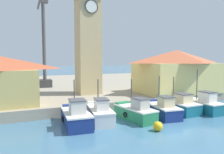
% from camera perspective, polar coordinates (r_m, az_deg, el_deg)
% --- Properties ---
extents(ground_plane, '(300.00, 300.00, 0.00)m').
position_cam_1_polar(ground_plane, '(17.53, 17.70, -13.88)').
color(ground_plane, teal).
extents(quay_wharf, '(120.00, 40.00, 1.02)m').
position_cam_1_polar(quay_wharf, '(42.11, -8.46, -2.13)').
color(quay_wharf, '#9E937F').
rests_on(quay_wharf, ground).
extents(fishing_boat_far_left, '(2.40, 4.92, 3.79)m').
position_cam_1_polar(fishing_boat_far_left, '(18.58, -9.42, -10.08)').
color(fishing_boat_far_left, navy).
rests_on(fishing_boat_far_left, ground).
extents(fishing_boat_left_outer, '(2.56, 5.18, 3.69)m').
position_cam_1_polar(fishing_boat_left_outer, '(19.68, -3.27, -9.30)').
color(fishing_boat_left_outer, silver).
rests_on(fishing_boat_left_outer, ground).
extents(fishing_boat_left_inner, '(2.32, 4.69, 3.70)m').
position_cam_1_polar(fishing_boat_left_inner, '(20.18, 6.07, -9.02)').
color(fishing_boat_left_inner, '#237A4C').
rests_on(fishing_boat_left_inner, ground).
extents(fishing_boat_mid_left, '(2.43, 4.74, 3.88)m').
position_cam_1_polar(fishing_boat_mid_left, '(21.70, 12.89, -8.16)').
color(fishing_boat_mid_left, navy).
rests_on(fishing_boat_mid_left, ground).
extents(fishing_boat_center, '(2.34, 4.96, 3.65)m').
position_cam_1_polar(fishing_boat_center, '(23.91, 16.70, -7.04)').
color(fishing_boat_center, '#196B7F').
rests_on(fishing_boat_center, ground).
extents(fishing_boat_mid_right, '(1.99, 4.95, 4.41)m').
position_cam_1_polar(fishing_boat_mid_right, '(25.00, 22.27, -6.61)').
color(fishing_boat_mid_right, '#196B7F').
rests_on(fishing_boat_mid_right, ground).
extents(clock_tower, '(3.32, 3.32, 16.51)m').
position_cam_1_polar(clock_tower, '(28.66, -6.31, 11.47)').
color(clock_tower, tan).
rests_on(clock_tower, quay_wharf).
extents(warehouse_right, '(10.74, 7.16, 5.69)m').
position_cam_1_polar(warehouse_right, '(30.98, 16.48, 1.59)').
color(warehouse_right, '#E5D17A').
rests_on(warehouse_right, quay_wharf).
extents(port_crane_near, '(2.00, 7.88, 15.66)m').
position_cam_1_polar(port_crane_near, '(36.42, -17.33, 6.80)').
color(port_crane_near, '#353539').
rests_on(port_crane_near, quay_wharf).
extents(mooring_buoy, '(0.75, 0.75, 0.75)m').
position_cam_1_polar(mooring_buoy, '(17.52, 11.88, -12.48)').
color(mooring_buoy, gold).
rests_on(mooring_buoy, ground).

